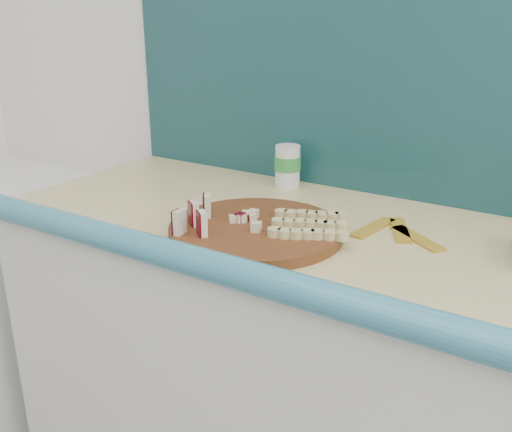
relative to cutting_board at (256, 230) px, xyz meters
name	(u,v)px	position (x,y,z in m)	size (l,w,h in m)	color
porcelain_fixture	(12,294)	(-1.10, 0.12, -0.52)	(0.70, 0.72, 0.84)	white
cutting_board	(256,230)	(0.00, 0.00, 0.00)	(0.36, 0.36, 0.02)	#4F2D11
apple_wedges	(195,216)	(-0.10, -0.08, 0.04)	(0.09, 0.15, 0.05)	beige
apple_chunks	(245,220)	(-0.02, -0.01, 0.02)	(0.06, 0.06, 0.02)	beige
banana_slices	(309,224)	(0.10, 0.04, 0.02)	(0.19, 0.18, 0.02)	#CBBD7C
canister	(288,166)	(-0.11, 0.34, 0.05)	(0.07, 0.07, 0.11)	silver
banana_peel	(396,232)	(0.25, 0.17, -0.01)	(0.19, 0.16, 0.01)	gold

